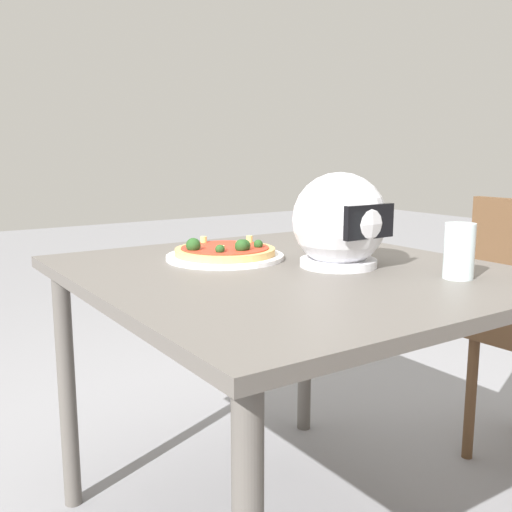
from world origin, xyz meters
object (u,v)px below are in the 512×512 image
Objects in this scene: dining_table at (289,300)px; motorcycle_helmet at (340,222)px; drinking_glass at (459,251)px; pizza at (225,250)px.

motorcycle_helmet is (-0.12, 0.05, 0.20)m from dining_table.
motorcycle_helmet is 1.86× the size of drinking_glass.
dining_table is 0.24m from motorcycle_helmet.
motorcycle_helmet reaches higher than dining_table.
dining_table is 4.51× the size of motorcycle_helmet.
pizza is at bearing -57.60° from drinking_glass.
dining_table is 3.95× the size of pizza.
drinking_glass is (-0.13, 0.26, -0.05)m from motorcycle_helmet.
pizza reaches higher than dining_table.
pizza is 0.61m from drinking_glass.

